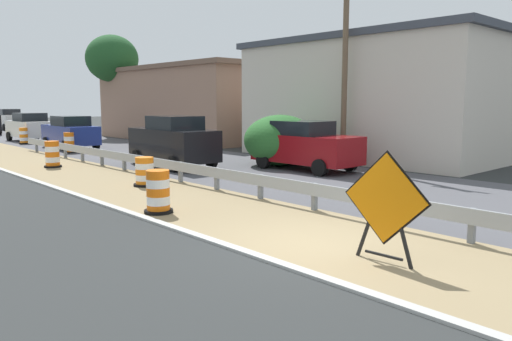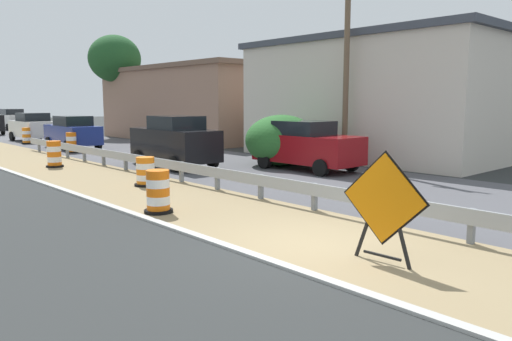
{
  "view_description": "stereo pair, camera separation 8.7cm",
  "coord_description": "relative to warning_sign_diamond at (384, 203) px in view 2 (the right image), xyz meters",
  "views": [
    {
      "loc": [
        -7.04,
        -5.92,
        2.76
      ],
      "look_at": [
        1.51,
        3.31,
        0.98
      ],
      "focal_mm": 34.39,
      "sensor_mm": 36.0,
      "label": 1
    },
    {
      "loc": [
        -6.97,
        -5.98,
        2.76
      ],
      "look_at": [
        1.51,
        3.31,
        0.98
      ],
      "focal_mm": 34.39,
      "sensor_mm": 36.0,
      "label": 2
    }
  ],
  "objects": [
    {
      "name": "ground_plane",
      "position": [
        -0.12,
        1.42,
        -1.05
      ],
      "size": [
        160.0,
        160.0,
        0.0
      ],
      "primitive_type": "plane",
      "color": "#2B2D2D"
    },
    {
      "name": "median_dirt_strip",
      "position": [
        0.56,
        1.42,
        -1.05
      ],
      "size": [
        3.75,
        120.0,
        0.01
      ],
      "primitive_type": "cube",
      "color": "#8E7A56",
      "rests_on": "ground"
    },
    {
      "name": "far_lane_asphalt",
      "position": [
        6.25,
        1.42,
        -1.05
      ],
      "size": [
        7.64,
        120.0,
        0.0
      ],
      "primitive_type": "cube",
      "color": "#4C4C51",
      "rests_on": "ground"
    },
    {
      "name": "curb_near_edge",
      "position": [
        -1.42,
        1.42,
        -1.05
      ],
      "size": [
        0.2,
        120.0,
        0.11
      ],
      "primitive_type": "cube",
      "color": "#ADADA8",
      "rests_on": "ground"
    },
    {
      "name": "guardrail_median",
      "position": [
        2.2,
        4.49,
        -0.53
      ],
      "size": [
        0.18,
        40.17,
        0.71
      ],
      "color": "#999EA3",
      "rests_on": "ground"
    },
    {
      "name": "warning_sign_diamond",
      "position": [
        0.0,
        0.0,
        0.0
      ],
      "size": [
        0.12,
        1.63,
        1.95
      ],
      "rotation": [
        0.0,
        0.0,
        3.19
      ],
      "color": "black",
      "rests_on": "ground"
    },
    {
      "name": "traffic_barrel_nearest",
      "position": [
        -0.82,
        5.93,
        -0.57
      ],
      "size": [
        0.72,
        0.72,
        1.07
      ],
      "color": "orange",
      "rests_on": "ground"
    },
    {
      "name": "traffic_barrel_close",
      "position": [
        0.94,
        9.63,
        -0.63
      ],
      "size": [
        0.74,
        0.74,
        0.95
      ],
      "color": "orange",
      "rests_on": "ground"
    },
    {
      "name": "traffic_barrel_mid",
      "position": [
        0.45,
        16.33,
        -0.55
      ],
      "size": [
        0.71,
        0.71,
        1.11
      ],
      "color": "orange",
      "rests_on": "ground"
    },
    {
      "name": "traffic_barrel_far",
      "position": [
        3.27,
        21.53,
        -0.55
      ],
      "size": [
        0.65,
        0.65,
        1.11
      ],
      "color": "orange",
      "rests_on": "ground"
    },
    {
      "name": "traffic_barrel_farther",
      "position": [
        3.36,
        29.12,
        -0.57
      ],
      "size": [
        0.64,
        0.64,
        1.06
      ],
      "color": "orange",
      "rests_on": "ground"
    },
    {
      "name": "car_lead_near_lane",
      "position": [
        4.28,
        23.83,
        -0.09
      ],
      "size": [
        2.08,
        4.8,
        1.92
      ],
      "rotation": [
        0.0,
        0.0,
        1.54
      ],
      "color": "navy",
      "rests_on": "ground"
    },
    {
      "name": "car_trailing_near_lane",
      "position": [
        7.7,
        8.62,
        -0.06
      ],
      "size": [
        2.19,
        4.54,
        1.98
      ],
      "rotation": [
        0.0,
        0.0,
        -1.55
      ],
      "color": "maroon",
      "rests_on": "ground"
    },
    {
      "name": "car_lead_far_lane",
      "position": [
        4.33,
        13.09,
        0.03
      ],
      "size": [
        2.18,
        4.67,
        2.15
      ],
      "rotation": [
        0.0,
        0.0,
        1.53
      ],
      "color": "black",
      "rests_on": "ground"
    },
    {
      "name": "car_distant_a",
      "position": [
        7.82,
        47.28,
        -0.04
      ],
      "size": [
        2.1,
        4.58,
        2.01
      ],
      "rotation": [
        0.0,
        0.0,
        -1.59
      ],
      "color": "silver",
      "rests_on": "ground"
    },
    {
      "name": "car_distant_b",
      "position": [
        4.43,
        31.14,
        -0.07
      ],
      "size": [
        2.22,
        4.14,
        1.96
      ],
      "rotation": [
        0.0,
        0.0,
        1.61
      ],
      "color": "silver",
      "rests_on": "ground"
    },
    {
      "name": "roadside_shop_near",
      "position": [
        14.24,
        9.46,
        1.85
      ],
      "size": [
        8.17,
        12.58,
        5.78
      ],
      "color": "beige",
      "rests_on": "ground"
    },
    {
      "name": "roadside_shop_far",
      "position": [
        14.46,
        25.27,
        1.57
      ],
      "size": [
        8.4,
        15.43,
        5.22
      ],
      "color": "#93705B",
      "rests_on": "ground"
    },
    {
      "name": "utility_pole_near",
      "position": [
        9.83,
        8.36,
        3.69
      ],
      "size": [
        0.24,
        1.8,
        9.15
      ],
      "color": "brown",
      "rests_on": "ground"
    },
    {
      "name": "bush_roadside",
      "position": [
        7.87,
        10.22,
        0.05
      ],
      "size": [
        3.12,
        3.12,
        2.19
      ],
      "primitive_type": "ellipsoid",
      "color": "#286028",
      "rests_on": "ground"
    },
    {
      "name": "tree_roadside",
      "position": [
        10.8,
        31.19,
        4.92
      ],
      "size": [
        3.97,
        3.97,
        7.79
      ],
      "color": "#4C3D2D",
      "rests_on": "ground"
    }
  ]
}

